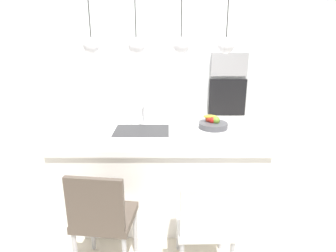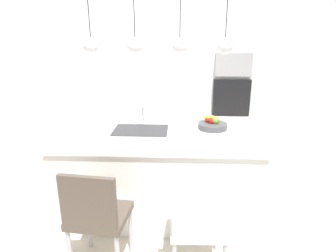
% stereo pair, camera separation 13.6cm
% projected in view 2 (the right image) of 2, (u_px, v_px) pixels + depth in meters
% --- Properties ---
extents(floor, '(6.60, 6.60, 0.00)m').
position_uv_depth(floor, '(159.00, 207.00, 3.31)').
color(floor, beige).
rests_on(floor, ground).
extents(back_wall, '(6.00, 0.10, 2.60)m').
position_uv_depth(back_wall, '(166.00, 72.00, 4.48)').
color(back_wall, white).
rests_on(back_wall, ground).
extents(kitchen_island, '(2.05, 1.09, 0.91)m').
position_uv_depth(kitchen_island, '(159.00, 170.00, 3.17)').
color(kitchen_island, white).
rests_on(kitchen_island, ground).
extents(sink_basin, '(0.56, 0.40, 0.02)m').
position_uv_depth(sink_basin, '(141.00, 131.00, 3.04)').
color(sink_basin, '#2D2D30').
rests_on(sink_basin, kitchen_island).
extents(faucet, '(0.02, 0.17, 0.22)m').
position_uv_depth(faucet, '(143.00, 111.00, 3.20)').
color(faucet, silver).
rests_on(faucet, kitchen_island).
extents(fruit_bowl, '(0.30, 0.30, 0.15)m').
position_uv_depth(fruit_bowl, '(212.00, 125.00, 3.08)').
color(fruit_bowl, '#4C4C51').
rests_on(fruit_bowl, kitchen_island).
extents(side_counter, '(1.10, 0.60, 0.85)m').
position_uv_depth(side_counter, '(9.00, 132.00, 4.50)').
color(side_counter, white).
rests_on(side_counter, ground).
extents(microwave, '(0.54, 0.08, 0.34)m').
position_uv_depth(microwave, '(234.00, 65.00, 4.34)').
color(microwave, '#9E9EA3').
rests_on(microwave, back_wall).
extents(oven, '(0.56, 0.08, 0.56)m').
position_uv_depth(oven, '(231.00, 98.00, 4.49)').
color(oven, black).
rests_on(oven, back_wall).
extents(chair_near, '(0.50, 0.46, 0.92)m').
position_uv_depth(chair_near, '(96.00, 214.00, 2.30)').
color(chair_near, brown).
rests_on(chair_near, ground).
extents(chair_middle, '(0.45, 0.47, 0.85)m').
position_uv_depth(chair_middle, '(199.00, 222.00, 2.28)').
color(chair_middle, silver).
rests_on(chair_middle, ground).
extents(pendant_light_left, '(0.16, 0.16, 0.76)m').
position_uv_depth(pendant_light_left, '(91.00, 45.00, 2.80)').
color(pendant_light_left, silver).
extents(pendant_light_center_left, '(0.16, 0.16, 0.76)m').
position_uv_depth(pendant_light_center_left, '(135.00, 45.00, 2.78)').
color(pendant_light_center_left, silver).
extents(pendant_light_center_right, '(0.16, 0.16, 0.76)m').
position_uv_depth(pendant_light_center_right, '(180.00, 45.00, 2.76)').
color(pendant_light_center_right, silver).
extents(pendant_light_right, '(0.16, 0.16, 0.76)m').
position_uv_depth(pendant_light_right, '(225.00, 45.00, 2.74)').
color(pendant_light_right, silver).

